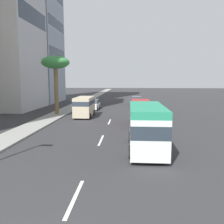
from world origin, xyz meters
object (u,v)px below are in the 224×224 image
at_px(car_fifth, 93,105).
at_px(palm_tree, 55,64).
at_px(minibus_lead, 146,126).
at_px(van_fourth, 84,106).
at_px(van_second, 141,111).
at_px(car_third, 136,101).

relative_size(car_fifth, palm_tree, 0.60).
bearing_deg(minibus_lead, van_fourth, 26.24).
bearing_deg(van_fourth, car_fifth, -179.17).
relative_size(van_second, car_third, 1.12).
bearing_deg(palm_tree, van_second, -118.08).
xyz_separation_m(minibus_lead, palm_tree, (15.29, 10.89, 5.07)).
height_order(van_fourth, car_fifth, van_fourth).
bearing_deg(van_fourth, car_third, 155.25).
bearing_deg(car_fifth, minibus_lead, 17.69).
height_order(van_fourth, palm_tree, palm_tree).
bearing_deg(van_second, minibus_lead, 179.48).
height_order(minibus_lead, van_fourth, minibus_lead).
bearing_deg(car_third, van_second, 179.47).
relative_size(van_second, palm_tree, 0.69).
distance_m(van_fourth, car_fifth, 8.00).
distance_m(minibus_lead, van_second, 9.44).
distance_m(car_third, palm_tree, 18.96).
bearing_deg(car_third, car_fifth, 135.99).
xyz_separation_m(minibus_lead, car_fifth, (21.89, 6.98, -0.93)).
xyz_separation_m(minibus_lead, van_fourth, (13.92, 6.86, -0.22)).
distance_m(minibus_lead, car_third, 29.41).
height_order(van_second, van_fourth, van_fourth).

